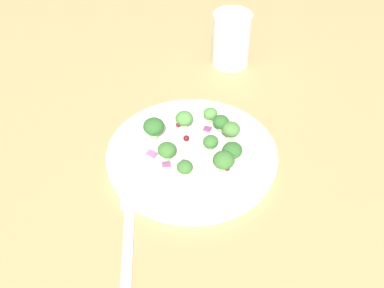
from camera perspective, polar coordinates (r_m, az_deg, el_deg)
ground_plane at (r=67.91cm, az=-1.46°, el=-1.80°), size 180.00×180.00×2.00cm
plate at (r=65.98cm, az=-0.00°, el=-1.17°), size 23.78×23.78×1.70cm
dressing_pool at (r=65.68cm, az=-0.00°, el=-0.89°), size 13.79×13.79×0.20cm
broccoli_floret_0 at (r=63.00cm, az=-3.02°, el=-0.76°), size 2.51×2.51×2.54cm
broccoli_floret_1 at (r=62.02cm, az=3.83°, el=-1.98°), size 2.86×2.86×2.89cm
broccoli_floret_2 at (r=61.65cm, az=-0.88°, el=-2.82°), size 2.11×2.11×2.14cm
broccoli_floret_3 at (r=64.92cm, az=2.29°, el=0.43°), size 2.14×2.14×2.17cm
broccoli_floret_4 at (r=67.31cm, az=3.50°, el=2.64°), size 2.33×2.33×2.36cm
broccoli_floret_5 at (r=66.24cm, az=-4.61°, el=2.07°), size 2.97×2.97×3.00cm
broccoli_floret_6 at (r=68.82cm, az=2.22°, el=3.65°), size 2.07×2.07×2.10cm
broccoli_floret_7 at (r=66.23cm, az=4.71°, el=1.74°), size 2.56×2.56×2.59cm
broccoli_floret_8 at (r=63.76cm, az=4.86°, el=-0.80°), size 2.68×2.68×2.72cm
broccoli_floret_9 at (r=67.74cm, az=-0.77°, el=3.05°), size 2.54×2.54×2.57cm
cranberry_0 at (r=70.01cm, az=-1.40°, el=3.16°), size 0.82×0.82×0.82cm
cranberry_1 at (r=66.33cm, az=-0.69°, el=0.70°), size 0.87×0.87×0.87cm
cranberry_2 at (r=69.11cm, az=-1.68°, el=2.31°), size 0.71×0.71×0.71cm
cranberry_3 at (r=62.16cm, az=-0.93°, el=-3.04°), size 0.96×0.96×0.96cm
cranberry_4 at (r=69.28cm, az=3.00°, el=2.90°), size 0.95×0.95×0.95cm
cranberry_5 at (r=62.52cm, az=4.24°, el=-2.90°), size 0.78×0.78×0.78cm
onion_bit_0 at (r=68.82cm, az=1.85°, el=1.77°), size 1.24×1.18×0.40cm
onion_bit_1 at (r=63.76cm, az=-3.09°, el=-2.53°), size 1.38×1.28×0.38cm
onion_bit_2 at (r=64.81cm, az=-4.85°, el=-1.15°), size 1.61×1.44×0.33cm
onion_bit_3 at (r=63.35cm, az=-0.87°, el=-2.29°), size 1.16×1.03×0.60cm
onion_bit_4 at (r=65.42cm, az=4.28°, el=-0.72°), size 1.44×1.27×0.35cm
fork at (r=57.93cm, az=-7.67°, el=-11.13°), size 5.76×18.55×0.50cm
water_glass at (r=83.31cm, az=4.75°, el=12.43°), size 6.59×6.59×9.23cm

